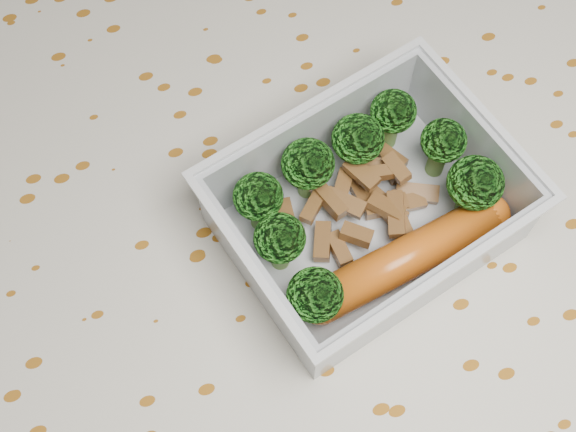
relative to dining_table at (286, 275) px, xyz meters
name	(u,v)px	position (x,y,z in m)	size (l,w,h in m)	color
dining_table	(286,275)	(0.00, 0.00, 0.00)	(1.40, 0.90, 0.75)	brown
tablecloth	(285,248)	(0.00, 0.00, 0.05)	(1.46, 0.96, 0.19)	beige
lunch_container	(367,214)	(0.04, -0.02, 0.11)	(0.19, 0.16, 0.06)	silver
broccoli_florets	(356,186)	(0.04, -0.01, 0.12)	(0.15, 0.12, 0.05)	#608C3F
meat_pile	(369,198)	(0.05, -0.01, 0.10)	(0.10, 0.07, 0.03)	brown
sausage	(407,258)	(0.06, -0.05, 0.11)	(0.14, 0.04, 0.02)	#C65813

